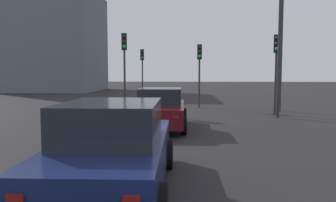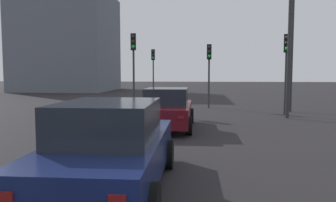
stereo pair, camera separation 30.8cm
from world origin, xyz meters
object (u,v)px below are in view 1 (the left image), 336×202
(car_navy_right_second, at_px, (114,149))
(street_lamp_far, at_px, (281,39))
(traffic_light_near_right, at_px, (142,63))
(street_lamp_kerbside, at_px, (280,30))
(traffic_light_far_right, at_px, (124,56))
(traffic_light_near_left, at_px, (276,57))
(car_maroon_right_lead, at_px, (161,109))
(traffic_light_far_left, at_px, (199,62))

(car_navy_right_second, xyz_separation_m, street_lamp_far, (12.96, -6.54, 3.21))
(traffic_light_near_right, relative_size, street_lamp_kerbside, 0.59)
(traffic_light_far_right, bearing_deg, traffic_light_near_left, 78.09)
(street_lamp_far, bearing_deg, car_maroon_right_lead, 134.85)
(traffic_light_near_right, relative_size, street_lamp_far, 0.61)
(traffic_light_far_left, distance_m, street_lamp_far, 4.84)
(traffic_light_near_left, bearing_deg, car_maroon_right_lead, -41.86)
(car_maroon_right_lead, bearing_deg, traffic_light_far_right, 23.51)
(car_navy_right_second, xyz_separation_m, street_lamp_kerbside, (10.27, -5.70, 3.34))
(traffic_light_near_right, relative_size, traffic_light_far_left, 1.07)
(car_navy_right_second, distance_m, street_lamp_kerbside, 12.21)
(street_lamp_kerbside, bearing_deg, traffic_light_near_right, 33.82)
(street_lamp_kerbside, distance_m, street_lamp_far, 2.82)
(car_navy_right_second, bearing_deg, car_maroon_right_lead, -3.60)
(traffic_light_far_left, bearing_deg, car_navy_right_second, -7.31)
(traffic_light_near_left, bearing_deg, traffic_light_far_left, -122.02)
(traffic_light_near_right, bearing_deg, street_lamp_kerbside, 38.54)
(traffic_light_near_left, xyz_separation_m, street_lamp_far, (1.52, -0.65, 1.08))
(street_lamp_kerbside, bearing_deg, traffic_light_far_left, 39.31)
(traffic_light_far_left, bearing_deg, street_lamp_kerbside, 40.39)
(car_maroon_right_lead, height_order, car_navy_right_second, car_navy_right_second)
(traffic_light_far_right, relative_size, street_lamp_far, 0.64)
(car_navy_right_second, distance_m, traffic_light_near_left, 13.04)
(traffic_light_far_left, bearing_deg, traffic_light_far_right, -60.23)
(traffic_light_far_left, xyz_separation_m, street_lamp_far, (-1.64, -4.38, 1.22))
(car_navy_right_second, relative_size, traffic_light_far_left, 1.22)
(car_maroon_right_lead, distance_m, street_lamp_far, 9.30)
(traffic_light_far_right, bearing_deg, car_maroon_right_lead, 17.78)
(traffic_light_far_left, bearing_deg, street_lamp_far, 70.55)
(car_navy_right_second, relative_size, street_lamp_far, 0.70)
(car_navy_right_second, distance_m, traffic_light_far_left, 14.89)
(car_navy_right_second, height_order, street_lamp_kerbside, street_lamp_kerbside)
(traffic_light_far_left, relative_size, street_lamp_far, 0.57)
(street_lamp_far, bearing_deg, traffic_light_far_right, 94.31)
(car_navy_right_second, height_order, traffic_light_near_right, traffic_light_near_right)
(traffic_light_near_left, bearing_deg, street_lamp_kerbside, -0.97)
(traffic_light_far_left, height_order, street_lamp_far, street_lamp_far)
(traffic_light_near_left, bearing_deg, traffic_light_far_right, -88.08)
(traffic_light_near_right, bearing_deg, traffic_light_near_left, 41.96)
(traffic_light_near_right, xyz_separation_m, street_lamp_far, (-9.26, -8.84, 1.04))
(traffic_light_far_left, height_order, street_lamp_kerbside, street_lamp_kerbside)
(car_maroon_right_lead, distance_m, traffic_light_near_right, 15.79)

